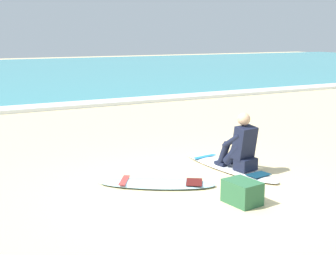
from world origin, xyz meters
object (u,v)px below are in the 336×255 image
surfboard_main (228,166)px  surfboard_spare_near (157,183)px  surfer_seated (241,147)px  beach_bag (242,192)px

surfboard_main → surfboard_spare_near: bearing=-171.1°
surfboard_main → surfer_seated: 0.49m
surfboard_main → surfboard_spare_near: (-1.49, -0.23, 0.00)m
surfboard_main → beach_bag: (-0.79, -1.44, 0.12)m
surfboard_main → surfer_seated: size_ratio=2.40×
surfer_seated → beach_bag: size_ratio=1.97×
surfer_seated → surfboard_spare_near: surfer_seated is taller
surfboard_spare_near → beach_bag: beach_bag is taller
surfboard_spare_near → beach_bag: size_ratio=3.71×
surfboard_main → surfboard_spare_near: 1.51m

